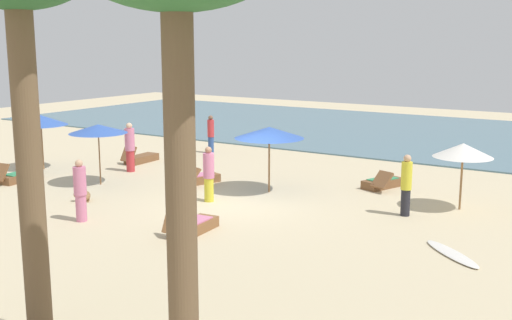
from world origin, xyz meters
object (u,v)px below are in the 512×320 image
at_px(lounger_2, 198,179).
at_px(umbrella_0, 41,120).
at_px(lounger_4, 17,177).
at_px(person_2, 406,185).
at_px(umbrella_2, 269,133).
at_px(dog, 85,196).
at_px(person_1, 209,174).
at_px(umbrella_3, 98,129).
at_px(umbrella_4, 463,150).
at_px(person_5, 80,190).
at_px(lounger_3, 140,158).
at_px(surfboard, 452,254).
at_px(person_3, 211,134).
at_px(person_0, 130,147).
at_px(lounger_5, 192,226).
at_px(lounger_1, 383,183).

bearing_deg(lounger_2, umbrella_0, -169.36).
distance_m(lounger_4, person_2, 13.30).
xyz_separation_m(umbrella_0, umbrella_2, (9.21, 1.54, 0.06)).
xyz_separation_m(umbrella_0, person_2, (13.91, 1.22, -1.00)).
bearing_deg(dog, umbrella_0, 153.38).
bearing_deg(lounger_4, umbrella_2, 22.84).
bearing_deg(person_1, umbrella_3, -177.78).
distance_m(umbrella_4, dog, 11.37).
height_order(person_1, person_5, person_5).
bearing_deg(lounger_3, lounger_4, -103.40).
relative_size(umbrella_2, person_2, 1.28).
distance_m(umbrella_4, surfboard, 4.58).
distance_m(lounger_2, person_3, 6.04).
distance_m(person_0, person_3, 4.81).
height_order(umbrella_0, person_3, umbrella_0).
bearing_deg(lounger_4, person_2, 13.66).
xyz_separation_m(umbrella_4, person_3, (-11.73, 3.56, -0.90)).
height_order(umbrella_3, person_3, umbrella_3).
relative_size(umbrella_2, lounger_5, 1.34).
distance_m(lounger_5, surfboard, 6.39).
bearing_deg(person_5, person_2, 36.26).
height_order(umbrella_0, umbrella_3, umbrella_0).
relative_size(lounger_1, person_0, 0.97).
relative_size(lounger_5, person_3, 1.01).
xyz_separation_m(umbrella_3, person_3, (-0.50, 6.96, -1.08)).
xyz_separation_m(umbrella_0, surfboard, (15.97, -1.40, -1.86)).
height_order(lounger_5, surfboard, lounger_5).
relative_size(lounger_2, lounger_5, 1.07).
height_order(umbrella_0, umbrella_2, umbrella_2).
bearing_deg(lounger_2, lounger_1, 27.06).
bearing_deg(lounger_3, lounger_5, -39.38).
xyz_separation_m(lounger_2, person_3, (-3.22, 5.07, 0.67)).
distance_m(lounger_3, person_5, 8.45).
bearing_deg(person_1, umbrella_4, 25.67).
height_order(umbrella_3, umbrella_4, umbrella_3).
bearing_deg(lounger_2, lounger_3, 157.45).
relative_size(umbrella_3, person_5, 1.21).
bearing_deg(lounger_3, surfboard, -17.79).
bearing_deg(lounger_3, dog, -62.51).
bearing_deg(person_3, lounger_4, -105.59).
bearing_deg(person_2, person_1, -163.05).
height_order(person_2, surfboard, person_2).
relative_size(umbrella_2, lounger_3, 1.34).
xyz_separation_m(umbrella_4, lounger_4, (-14.02, -4.66, -1.57)).
bearing_deg(person_3, umbrella_3, -85.93).
bearing_deg(umbrella_0, umbrella_2, 9.48).
distance_m(lounger_2, lounger_5, 5.62).
relative_size(umbrella_4, lounger_4, 1.14).
bearing_deg(umbrella_4, umbrella_0, -169.68).
distance_m(umbrella_2, lounger_5, 5.18).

